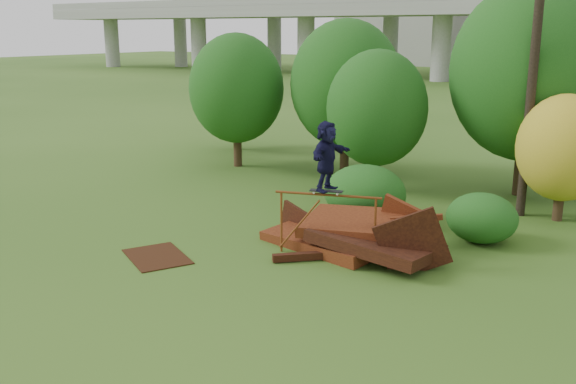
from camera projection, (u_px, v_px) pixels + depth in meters
The scene contains 15 objects.
ground at pixel (270, 279), 15.25m from camera, with size 240.00×240.00×0.00m, color #2D5116.
scrap_pile at pixel (355, 236), 17.11m from camera, with size 5.54×3.48×2.00m.
grind_rail at pixel (328, 211), 16.54m from camera, with size 2.66×0.93×1.67m.
skateboard at pixel (326, 191), 16.42m from camera, with size 0.88×0.48×0.09m.
skater at pixel (327, 156), 16.20m from camera, with size 1.66×0.53×1.79m, color black.
flat_plate at pixel (157, 257), 16.70m from camera, with size 1.91×1.36×0.03m, color black.
tree_0 at pixel (236, 88), 27.05m from camera, with size 4.01×4.01×5.66m.
tree_1 at pixel (346, 84), 25.61m from camera, with size 4.47×4.47×6.21m.
tree_2 at pixel (377, 108), 22.94m from camera, with size 3.63×3.63×5.12m.
tree_3 at pixel (529, 72), 21.97m from camera, with size 5.35×5.35×7.43m.
tree_4 at pixel (564, 148), 19.39m from camera, with size 2.84×2.84×3.92m.
tree_6 at pixel (237, 98), 31.14m from camera, with size 3.10×3.10×4.33m.
shrub_left at pixel (365, 193), 19.67m from camera, with size 2.55×2.35×1.76m, color #174813.
shrub_right at pixel (482, 218), 17.74m from camera, with size 1.97×1.81×1.40m, color #174813.
utility_pole at pixel (536, 45), 19.20m from camera, with size 1.40×0.28×10.49m.
Camera 1 is at (8.17, -11.71, 5.76)m, focal length 40.00 mm.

